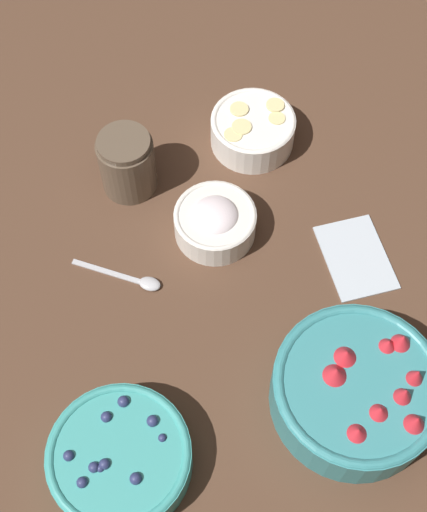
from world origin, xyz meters
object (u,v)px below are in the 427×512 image
object	(u,v)px
bowl_blueberries	(120,457)
bowl_cream	(215,221)
bowl_strawberries	(357,389)
jar_chocolate	(127,165)
bowl_bananas	(253,129)

from	to	relation	value
bowl_blueberries	bowl_cream	bearing A→B (deg)	151.52
bowl_strawberries	bowl_blueberries	xyz separation A→B (m)	(0.03, -0.31, -0.01)
bowl_strawberries	jar_chocolate	world-z (taller)	jar_chocolate
bowl_blueberries	bowl_bananas	xyz separation A→B (m)	(-0.48, 0.26, 0.00)
jar_chocolate	bowl_strawberries	bearing A→B (deg)	32.08
bowl_strawberries	jar_chocolate	xyz separation A→B (m)	(-0.40, -0.25, 0.00)
bowl_blueberries	bowl_strawberries	bearing A→B (deg)	95.81
bowl_cream	jar_chocolate	world-z (taller)	jar_chocolate
bowl_blueberries	jar_chocolate	distance (m)	0.43
jar_chocolate	bowl_bananas	bearing A→B (deg)	103.66
bowl_bananas	bowl_cream	xyz separation A→B (m)	(0.16, -0.09, -0.00)
bowl_blueberries	jar_chocolate	bearing A→B (deg)	172.37
bowl_blueberries	bowl_cream	world-z (taller)	bowl_cream
bowl_blueberries	bowl_bananas	world-z (taller)	same
bowl_blueberries	bowl_cream	size ratio (longest dim) A/B	1.48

